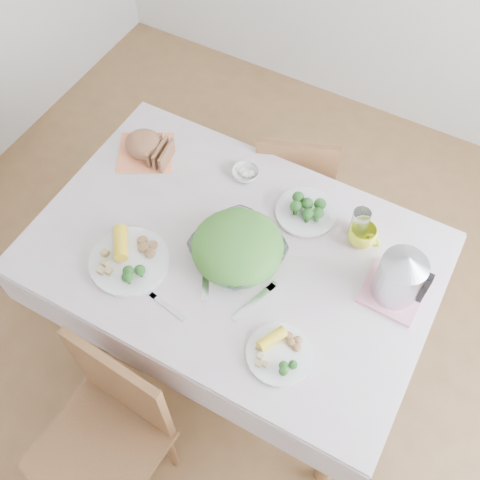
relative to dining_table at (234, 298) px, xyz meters
The scene contains 19 objects.
floor 0.38m from the dining_table, ahead, with size 3.60×3.60×0.00m, color brown.
dining_table is the anchor object (origin of this frame).
tablecloth 0.38m from the dining_table, ahead, with size 1.50×1.00×0.01m, color beige.
chair_near 0.81m from the dining_table, 97.55° to the right, with size 0.41×0.41×0.91m, color brown.
chair_far 0.71m from the dining_table, 94.33° to the left, with size 0.37×0.37×0.82m, color brown.
salad_bowl 0.43m from the dining_table, 26.68° to the right, with size 0.32×0.32×0.08m, color white.
dinner_plate_left 0.55m from the dining_table, 142.64° to the right, with size 0.30×0.30×0.02m, color white.
dinner_plate_right 0.60m from the dining_table, 40.40° to the right, with size 0.23×0.23×0.02m, color white.
broccoli_plate 0.52m from the dining_table, 59.28° to the left, with size 0.24×0.24×0.02m, color beige.
napkin 0.73m from the dining_table, 156.21° to the left, with size 0.23×0.23×0.00m, color #FF8853.
bread_loaf 0.76m from the dining_table, 156.21° to the left, with size 0.16×0.15×0.10m, color brown.
fruit_bowl 0.54m from the dining_table, 111.04° to the left, with size 0.11×0.11×0.03m, color white.
yellow_mug 0.65m from the dining_table, 33.25° to the left, with size 0.11×0.11×0.09m, color yellow.
glass_tumbler 0.66m from the dining_table, 38.24° to the left, with size 0.07×0.07×0.13m, color white.
pink_tray 0.72m from the dining_table, 11.47° to the left, with size 0.21×0.21×0.02m, color pink.
electric_kettle 0.79m from the dining_table, 11.47° to the left, with size 0.16×0.16×0.22m, color #B2B5BA.
fork_left 0.42m from the dining_table, 102.38° to the right, with size 0.02×0.21×0.00m, color silver.
fork_right 0.45m from the dining_table, 41.82° to the right, with size 0.02×0.20×0.00m, color silver.
knife 0.51m from the dining_table, 105.31° to the right, with size 0.02×0.17×0.00m, color silver.
Camera 1 is at (0.57, -0.97, 2.55)m, focal length 42.00 mm.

